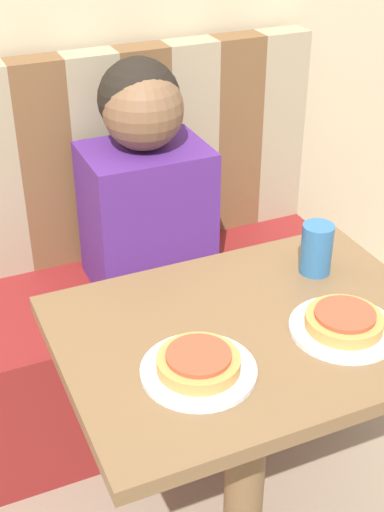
# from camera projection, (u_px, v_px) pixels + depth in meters

# --- Properties ---
(booth_seat) EXTENTS (1.25, 0.53, 0.47)m
(booth_seat) POSITION_uv_depth(u_px,v_px,m) (151.00, 338.00, 2.28)
(booth_seat) COLOR maroon
(booth_seat) RESTS_ON ground_plane
(booth_backrest) EXTENTS (1.25, 0.09, 0.63)m
(booth_backrest) POSITION_uv_depth(u_px,v_px,m) (120.00, 154.00, 2.17)
(booth_backrest) COLOR brown
(booth_backrest) RESTS_ON booth_seat
(dining_table) EXTENTS (0.83, 0.61, 0.72)m
(dining_table) POSITION_uv_depth(u_px,v_px,m) (250.00, 370.00, 1.59)
(dining_table) COLOR brown
(dining_table) RESTS_ON ground_plane
(person) EXTENTS (0.34, 0.27, 0.66)m
(person) POSITION_uv_depth(u_px,v_px,m) (145.00, 176.00, 1.99)
(person) COLOR #4C237A
(person) RESTS_ON booth_seat
(plate_left) EXTENTS (0.23, 0.23, 0.01)m
(plate_left) POSITION_uv_depth(u_px,v_px,m) (199.00, 371.00, 1.39)
(plate_left) COLOR white
(plate_left) RESTS_ON dining_table
(plate_right) EXTENTS (0.23, 0.23, 0.01)m
(plate_right) POSITION_uv_depth(u_px,v_px,m) (343.00, 329.00, 1.51)
(plate_right) COLOR white
(plate_right) RESTS_ON dining_table
(pizza_left) EXTENTS (0.16, 0.16, 0.04)m
(pizza_left) POSITION_uv_depth(u_px,v_px,m) (199.00, 362.00, 1.38)
(pizza_left) COLOR #C68E47
(pizza_left) RESTS_ON plate_left
(pizza_right) EXTENTS (0.16, 0.16, 0.04)m
(pizza_right) POSITION_uv_depth(u_px,v_px,m) (344.00, 320.00, 1.50)
(pizza_right) COLOR #C68E47
(pizza_right) RESTS_ON plate_right
(drinking_cup) EXTENTS (0.08, 0.08, 0.13)m
(drinking_cup) POSITION_uv_depth(u_px,v_px,m) (317.00, 249.00, 1.68)
(drinking_cup) COLOR #2D669E
(drinking_cup) RESTS_ON dining_table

